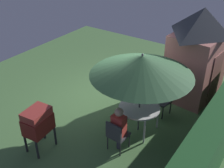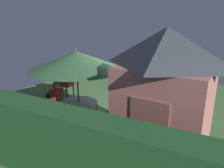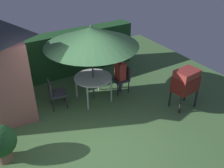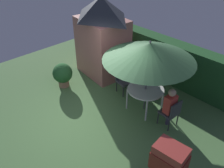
% 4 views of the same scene
% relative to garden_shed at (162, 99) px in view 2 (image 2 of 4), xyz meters
% --- Properties ---
extents(ground_plane, '(11.00, 11.00, 0.00)m').
position_rel_garden_shed_xyz_m(ground_plane, '(1.89, -2.03, -1.52)').
color(ground_plane, '#47703D').
extents(hedge_backdrop, '(6.59, 0.59, 1.55)m').
position_rel_garden_shed_xyz_m(hedge_backdrop, '(1.89, 1.47, -0.74)').
color(hedge_backdrop, '#1E4C23').
rests_on(hedge_backdrop, ground).
extents(garden_shed, '(2.04, 1.62, 2.98)m').
position_rel_garden_shed_xyz_m(garden_shed, '(0.00, 0.00, 0.00)').
color(garden_shed, '#B26B60').
rests_on(garden_shed, ground).
extents(patio_table, '(1.13, 1.13, 0.78)m').
position_rel_garden_shed_xyz_m(patio_table, '(2.62, -0.56, -0.81)').
color(patio_table, white).
rests_on(patio_table, ground).
extents(patio_umbrella, '(2.64, 2.64, 2.36)m').
position_rel_garden_shed_xyz_m(patio_umbrella, '(2.62, -0.56, 0.52)').
color(patio_umbrella, '#4C4C51').
rests_on(patio_umbrella, ground).
extents(bbq_grill, '(0.75, 0.57, 1.20)m').
position_rel_garden_shed_xyz_m(bbq_grill, '(4.69, -2.27, -0.67)').
color(bbq_grill, maroon).
rests_on(bbq_grill, ground).
extents(chair_near_shed, '(0.49, 0.48, 0.90)m').
position_rel_garden_shed_xyz_m(chair_near_shed, '(3.64, -0.62, -1.00)').
color(chair_near_shed, '#38383D').
rests_on(chair_near_shed, ground).
extents(chair_far_side, '(0.54, 0.53, 0.90)m').
position_rel_garden_shed_xyz_m(chair_far_side, '(1.48, -0.36, -1.00)').
color(chair_far_side, '#38383D').
rests_on(chair_far_side, ground).
extents(potted_plant_by_shed, '(0.71, 0.71, 0.90)m').
position_rel_garden_shed_xyz_m(potted_plant_by_shed, '(-0.26, -1.70, -1.01)').
color(potted_plant_by_shed, '#936651').
rests_on(potted_plant_by_shed, ground).
extents(person_in_red, '(0.26, 0.35, 1.26)m').
position_rel_garden_shed_xyz_m(person_in_red, '(3.56, -0.62, -0.74)').
color(person_in_red, '#CC3D33').
rests_on(person_in_red, ground).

